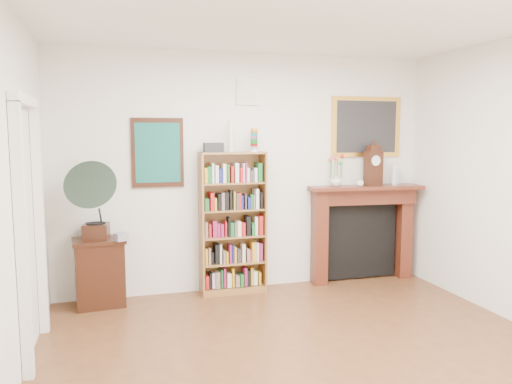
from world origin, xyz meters
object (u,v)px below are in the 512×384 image
(fireplace, at_px, (362,224))
(flower_vase, at_px, (336,180))
(gramophone, at_px, (94,196))
(bottle_right, at_px, (396,177))
(teacup, at_px, (360,184))
(mantel_clock, at_px, (373,166))
(bookshelf, at_px, (233,215))
(side_cabinet, at_px, (100,272))
(cd_stack, at_px, (121,237))
(bottle_left, at_px, (394,175))

(fireplace, bearing_deg, flower_vase, -172.24)
(gramophone, distance_m, bottle_right, 3.68)
(fireplace, relative_size, teacup, 16.82)
(fireplace, relative_size, flower_vase, 10.07)
(bottle_right, bearing_deg, mantel_clock, -171.78)
(bookshelf, bearing_deg, side_cabinet, -178.50)
(gramophone, height_order, cd_stack, gramophone)
(bottle_left, bearing_deg, bottle_right, 22.63)
(side_cabinet, height_order, mantel_clock, mantel_clock)
(teacup, bearing_deg, side_cabinet, 179.95)
(fireplace, xyz_separation_m, gramophone, (-3.21, -0.22, 0.50))
(bookshelf, relative_size, bottle_right, 9.53)
(side_cabinet, bearing_deg, gramophone, -108.29)
(bookshelf, bearing_deg, mantel_clock, -1.44)
(bookshelf, distance_m, gramophone, 1.56)
(flower_vase, bearing_deg, bottle_left, -0.90)
(teacup, distance_m, bottle_left, 0.53)
(mantel_clock, relative_size, bottle_left, 2.08)
(cd_stack, distance_m, teacup, 2.90)
(gramophone, bearing_deg, side_cabinet, 84.95)
(flower_vase, bearing_deg, cd_stack, -174.72)
(mantel_clock, xyz_separation_m, flower_vase, (-0.48, 0.05, -0.17))
(mantel_clock, bearing_deg, side_cabinet, 173.50)
(gramophone, bearing_deg, flower_vase, 11.37)
(bookshelf, relative_size, teacup, 21.86)
(bottle_right, bearing_deg, cd_stack, -175.94)
(bottle_left, bearing_deg, fireplace, 175.20)
(cd_stack, relative_size, flower_vase, 0.82)
(mantel_clock, bearing_deg, bottle_right, 1.00)
(bookshelf, relative_size, fireplace, 1.30)
(flower_vase, relative_size, teacup, 1.67)
(fireplace, height_order, bottle_left, bottle_left)
(cd_stack, height_order, bottle_right, bottle_right)
(bookshelf, distance_m, teacup, 1.63)
(gramophone, relative_size, bottle_right, 4.25)
(gramophone, xyz_separation_m, flower_vase, (2.83, 0.20, 0.07))
(gramophone, xyz_separation_m, teacup, (3.11, 0.10, 0.03))
(mantel_clock, bearing_deg, teacup, -174.91)
(fireplace, xyz_separation_m, mantel_clock, (0.10, -0.07, 0.74))
(cd_stack, bearing_deg, teacup, 2.94)
(flower_vase, height_order, teacup, flower_vase)
(fireplace, xyz_separation_m, teacup, (-0.10, -0.11, 0.53))
(bookshelf, bearing_deg, bottle_left, -0.41)
(mantel_clock, bearing_deg, bookshelf, 172.16)
(bookshelf, distance_m, mantel_clock, 1.88)
(fireplace, distance_m, cd_stack, 2.97)
(teacup, xyz_separation_m, bottle_left, (0.52, 0.08, 0.09))
(side_cabinet, xyz_separation_m, bottle_left, (3.61, 0.08, 0.97))
(side_cabinet, bearing_deg, fireplace, -3.82)
(gramophone, height_order, teacup, gramophone)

